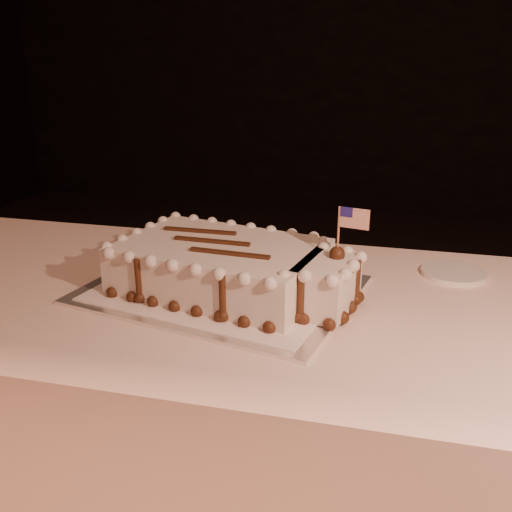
% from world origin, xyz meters
% --- Properties ---
extents(banquet_table, '(2.40, 0.80, 0.75)m').
position_xyz_m(banquet_table, '(0.00, 0.60, 0.38)').
color(banquet_table, '#FFD8C5').
rests_on(banquet_table, ground).
extents(cake_board, '(0.64, 0.53, 0.01)m').
position_xyz_m(cake_board, '(-0.24, 0.62, 0.75)').
color(cake_board, white).
rests_on(cake_board, banquet_table).
extents(doily, '(0.58, 0.48, 0.00)m').
position_xyz_m(doily, '(-0.24, 0.62, 0.76)').
color(doily, white).
rests_on(doily, cake_board).
extents(sheet_cake, '(0.56, 0.39, 0.21)m').
position_xyz_m(sheet_cake, '(-0.21, 0.61, 0.81)').
color(sheet_cake, white).
rests_on(sheet_cake, doily).
extents(side_plate, '(0.15, 0.15, 0.01)m').
position_xyz_m(side_plate, '(0.27, 0.84, 0.76)').
color(side_plate, white).
rests_on(side_plate, banquet_table).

